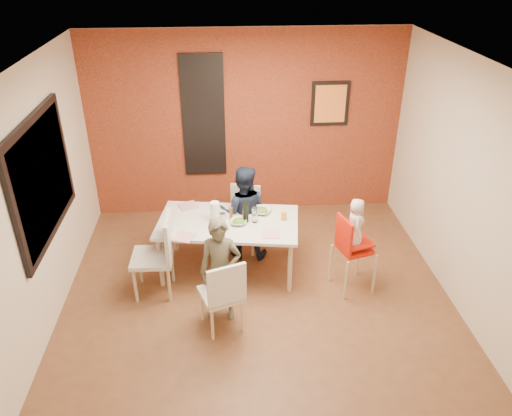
{
  "coord_description": "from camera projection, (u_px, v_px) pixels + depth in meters",
  "views": [
    {
      "loc": [
        -0.37,
        -4.61,
        3.74
      ],
      "look_at": [
        0.0,
        0.3,
        1.05
      ],
      "focal_mm": 35.0,
      "sensor_mm": 36.0,
      "label": 1
    }
  ],
  "objects": [
    {
      "name": "wine_glass_b",
      "position": [
        255.0,
        215.0,
        5.98
      ],
      "size": [
        0.07,
        0.07,
        0.2
      ],
      "primitive_type": "cylinder",
      "color": "white",
      "rests_on": "dining_table"
    },
    {
      "name": "child_near",
      "position": [
        220.0,
        270.0,
        5.31
      ],
      "size": [
        0.47,
        0.33,
        1.23
      ],
      "primitive_type": "imported",
      "rotation": [
        0.0,
        0.0,
        -0.08
      ],
      "color": "brown",
      "rests_on": "ground"
    },
    {
      "name": "wine_glass_a",
      "position": [
        223.0,
        221.0,
        5.83
      ],
      "size": [
        0.07,
        0.07,
        0.21
      ],
      "primitive_type": "cylinder",
      "color": "white",
      "rests_on": "dining_table"
    },
    {
      "name": "dining_table",
      "position": [
        228.0,
        226.0,
        6.07
      ],
      "size": [
        1.81,
        1.18,
        0.7
      ],
      "rotation": [
        0.0,
        0.0,
        -0.15
      ],
      "color": "silver",
      "rests_on": "ground"
    },
    {
      "name": "wall_right",
      "position": [
        467.0,
        189.0,
        5.36
      ],
      "size": [
        0.02,
        4.5,
        2.7
      ],
      "primitive_type": "cube",
      "color": "beige",
      "rests_on": "ground"
    },
    {
      "name": "chair_near",
      "position": [
        224.0,
        293.0,
        5.16
      ],
      "size": [
        0.53,
        0.53,
        0.89
      ],
      "rotation": [
        0.0,
        0.0,
        3.48
      ],
      "color": "white",
      "rests_on": "ground"
    },
    {
      "name": "condiment_red",
      "position": [
        244.0,
        216.0,
        6.0
      ],
      "size": [
        0.04,
        0.04,
        0.14
      ],
      "primitive_type": "cylinder",
      "color": "red",
      "rests_on": "dining_table"
    },
    {
      "name": "sippy_cup",
      "position": [
        284.0,
        216.0,
        6.04
      ],
      "size": [
        0.06,
        0.06,
        0.11
      ],
      "primitive_type": "cylinder",
      "color": "orange",
      "rests_on": "dining_table"
    },
    {
      "name": "salad_bowl_b",
      "position": [
        262.0,
        211.0,
        6.21
      ],
      "size": [
        0.3,
        0.3,
        0.06
      ],
      "primitive_type": "imported",
      "rotation": [
        0.0,
        0.0,
        -0.36
      ],
      "color": "white",
      "rests_on": "dining_table"
    },
    {
      "name": "ceiling",
      "position": [
        258.0,
        66.0,
        4.56
      ],
      "size": [
        4.5,
        4.5,
        0.02
      ],
      "primitive_type": "cube",
      "color": "white",
      "rests_on": "wall_back"
    },
    {
      "name": "condiment_brown",
      "position": [
        231.0,
        213.0,
        6.06
      ],
      "size": [
        0.04,
        0.04,
        0.16
      ],
      "primitive_type": "cylinder",
      "color": "brown",
      "rests_on": "dining_table"
    },
    {
      "name": "wall_left",
      "position": [
        37.0,
        204.0,
        5.06
      ],
      "size": [
        0.02,
        4.5,
        2.7
      ],
      "primitive_type": "cube",
      "color": "beige",
      "rests_on": "ground"
    },
    {
      "name": "glassblock_strip",
      "position": [
        203.0,
        117.0,
        7.03
      ],
      "size": [
        0.55,
        0.03,
        1.7
      ],
      "primitive_type": "cube",
      "color": "silver",
      "rests_on": "wall_back"
    },
    {
      "name": "brick_accent_wall",
      "position": [
        246.0,
        125.0,
        7.16
      ],
      "size": [
        4.5,
        0.02,
        2.7
      ],
      "primitive_type": "cube",
      "color": "maroon",
      "rests_on": "ground"
    },
    {
      "name": "wine_bottle",
      "position": [
        246.0,
        212.0,
        5.98
      ],
      "size": [
        0.07,
        0.07,
        0.25
      ],
      "primitive_type": "cylinder",
      "color": "black",
      "rests_on": "dining_table"
    },
    {
      "name": "art_print_frame",
      "position": [
        330.0,
        104.0,
        7.08
      ],
      "size": [
        0.54,
        0.03,
        0.64
      ],
      "primitive_type": "cube",
      "color": "black",
      "rests_on": "wall_back"
    },
    {
      "name": "child_far",
      "position": [
        243.0,
        213.0,
        6.37
      ],
      "size": [
        0.67,
        0.55,
        1.27
      ],
      "primitive_type": "imported",
      "rotation": [
        0.0,
        0.0,
        3.03
      ],
      "color": "#161E32",
      "rests_on": "ground"
    },
    {
      "name": "paper_towel_roll",
      "position": [
        215.0,
        212.0,
        6.0
      ],
      "size": [
        0.11,
        0.11,
        0.25
      ],
      "primitive_type": "cylinder",
      "color": "white",
      "rests_on": "dining_table"
    },
    {
      "name": "condiment_green",
      "position": [
        244.0,
        215.0,
        6.03
      ],
      "size": [
        0.04,
        0.04,
        0.14
      ],
      "primitive_type": "cylinder",
      "color": "#357A28",
      "rests_on": "dining_table"
    },
    {
      "name": "salad_bowl_a",
      "position": [
        239.0,
        222.0,
        5.98
      ],
      "size": [
        0.2,
        0.2,
        0.05
      ],
      "primitive_type": "imported",
      "rotation": [
        0.0,
        0.0,
        -0.01
      ],
      "color": "silver",
      "rests_on": "dining_table"
    },
    {
      "name": "glassblock_surround",
      "position": [
        203.0,
        117.0,
        7.03
      ],
      "size": [
        0.6,
        0.03,
        1.76
      ],
      "primitive_type": "cube",
      "color": "black",
      "rests_on": "wall_back"
    },
    {
      "name": "picture_window_pane",
      "position": [
        44.0,
        178.0,
        5.14
      ],
      "size": [
        0.02,
        1.55,
        1.15
      ],
      "primitive_type": "cube",
      "color": "black",
      "rests_on": "wall_left"
    },
    {
      "name": "toddler",
      "position": [
        356.0,
        224.0,
        5.64
      ],
      "size": [
        0.23,
        0.32,
        0.61
      ],
      "primitive_type": "imported",
      "rotation": [
        0.0,
        0.0,
        1.47
      ],
      "color": "beige",
      "rests_on": "high_chair"
    },
    {
      "name": "wall_front",
      "position": [
        286.0,
        355.0,
        3.24
      ],
      "size": [
        4.5,
        0.02,
        2.7
      ],
      "primitive_type": "cube",
      "color": "beige",
      "rests_on": "ground"
    },
    {
      "name": "chair_left",
      "position": [
        159.0,
        251.0,
        5.71
      ],
      "size": [
        0.48,
        0.48,
        1.01
      ],
      "rotation": [
        0.0,
        0.0,
        4.69
      ],
      "color": "beige",
      "rests_on": "ground"
    },
    {
      "name": "plate_far_left",
      "position": [
        188.0,
        206.0,
        6.37
      ],
      "size": [
        0.29,
        0.29,
        0.01
      ],
      "primitive_type": "cube",
      "rotation": [
        0.0,
        0.0,
        0.38
      ],
      "color": "silver",
      "rests_on": "dining_table"
    },
    {
      "name": "picture_window_frame",
      "position": [
        42.0,
        178.0,
        5.14
      ],
      "size": [
        0.05,
        1.7,
        1.3
      ],
      "primitive_type": "cube",
      "color": "black",
      "rests_on": "wall_left"
    },
    {
      "name": "ground",
      "position": [
        258.0,
        299.0,
        5.86
      ],
      "size": [
        4.5,
        4.5,
        0.0
      ],
      "primitive_type": "plane",
      "color": "brown",
      "rests_on": "ground"
    },
    {
      "name": "art_print_canvas",
      "position": [
        330.0,
        104.0,
        7.06
      ],
      "size": [
        0.44,
        0.01,
        0.54
      ],
      "primitive_type": "cube",
      "color": "#F99A37",
      "rests_on": "wall_back"
    },
    {
      "name": "chair_far",
      "position": [
        244.0,
        214.0,
        6.65
      ],
      "size": [
        0.49,
        0.49,
        0.86
      ],
      "rotation": [
        0.0,
        0.0,
        -0.26
      ],
      "color": "silver",
      "rests_on": "ground"
    },
    {
      "name": "plate_near_right",
      "position": [
        271.0,
        234.0,
        5.78
      ],
      "size": [
        0.22,
        0.22,
        0.01
      ],
      "primitive_type": "cube",
      "rotation": [
        0.0,
        0.0,
        -0.11
      ],
      "color": "white",
      "rests_on": "dining_table"
    },
    {
      "name": "plate_near_left",
      "position": [
        184.0,
        237.0,
        5.71
      ],
      "size": [
        0.28,
        0.28,
        0.01
      ],
      "primitive_type": "cube",
      "rotation": [
        0.0,
        0.0,
        -0.34
      ],
      "color": "white",
      "rests_on": "dining_table"
    },
    {
      "name": "high_chair",
      "position": [
        351.0,
        246.0,
        5.77
      ],
      "size": [
        0.5,
        0.5,
        0.97
      ],
      "rotation": [
        0.0,
        0.0,
        1.85
      ],
      "color": "red",
      "rests_on": "ground"
    },
    {
      "name": "plate_far_mid",
      "position": [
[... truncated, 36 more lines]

